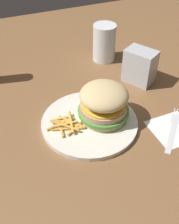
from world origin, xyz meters
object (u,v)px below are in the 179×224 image
plate (90,122)px  sandwich (104,102)px  napkin (173,129)px  drink_glass (104,45)px  fries_pile (68,124)px  napkin_dispenser (140,66)px  fork (174,128)px

plate → sandwich: sandwich is taller
napkin → drink_glass: size_ratio=0.89×
plate → drink_glass: (0.29, -0.17, 0.05)m
fries_pile → napkin: (-0.10, -0.25, -0.02)m
sandwich → napkin_dispenser: sandwich is taller
fork → drink_glass: (0.39, 0.02, 0.05)m
sandwich → drink_glass: size_ratio=1.07×
drink_glass → fork: bearing=-177.3°
napkin → fork: 0.00m
fork → napkin_dispenser: (0.22, -0.02, 0.05)m
napkin_dispenser → fork: bearing=-36.4°
drink_glass → napkin_dispenser: drink_glass is taller
plate → napkin_dispenser: napkin_dispenser is taller
sandwich → napkin_dispenser: bearing=-55.6°
napkin → fries_pile: bearing=67.2°
napkin → fork: size_ratio=0.81×
fries_pile → napkin: bearing=-112.8°
plate → napkin: 0.22m
fries_pile → fork: (-0.10, -0.25, -0.01)m
sandwich → napkin: sandwich is taller
drink_glass → napkin_dispenser: 0.17m
napkin → drink_glass: 0.39m
sandwich → napkin: size_ratio=1.21×
sandwich → napkin: (-0.10, -0.15, -0.06)m
plate → napkin: (-0.10, -0.19, -0.01)m
napkin → plate: bearing=61.9°
fries_pile → fork: size_ratio=0.85×
napkin → sandwich: bearing=55.4°
fork → plate: bearing=62.4°
sandwich → drink_glass: (0.28, -0.13, -0.01)m
sandwich → fork: 0.19m
fork → napkin_dispenser: bearing=-6.3°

